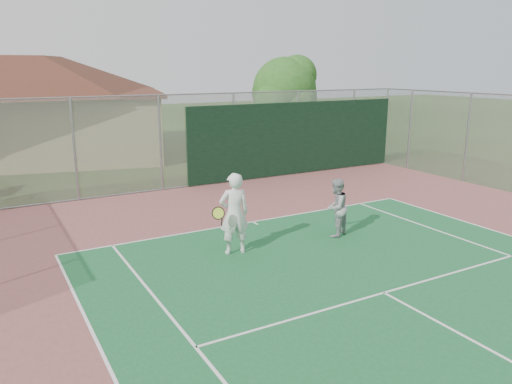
{
  "coord_description": "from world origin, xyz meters",
  "views": [
    {
      "loc": [
        -6.83,
        -0.42,
        4.46
      ],
      "look_at": [
        -0.5,
        10.79,
        1.23
      ],
      "focal_mm": 35.0,
      "sensor_mm": 36.0,
      "label": 1
    }
  ],
  "objects_px": {
    "tree": "(286,92)",
    "player_white_front": "(234,214)",
    "clubhouse": "(24,98)",
    "player_grey_back": "(336,208)"
  },
  "relations": [
    {
      "from": "tree",
      "to": "player_grey_back",
      "type": "relative_size",
      "value": 3.19
    },
    {
      "from": "clubhouse",
      "to": "player_white_front",
      "type": "bearing_deg",
      "value": -66.73
    },
    {
      "from": "tree",
      "to": "player_white_front",
      "type": "xyz_separation_m",
      "value": [
        -8.04,
        -10.23,
        -2.31
      ]
    },
    {
      "from": "clubhouse",
      "to": "player_grey_back",
      "type": "bearing_deg",
      "value": -57.52
    },
    {
      "from": "tree",
      "to": "player_white_front",
      "type": "height_order",
      "value": "tree"
    },
    {
      "from": "clubhouse",
      "to": "player_grey_back",
      "type": "relative_size",
      "value": 9.79
    },
    {
      "from": "clubhouse",
      "to": "player_grey_back",
      "type": "height_order",
      "value": "clubhouse"
    },
    {
      "from": "player_white_front",
      "to": "player_grey_back",
      "type": "distance_m",
      "value": 2.98
    },
    {
      "from": "tree",
      "to": "player_grey_back",
      "type": "bearing_deg",
      "value": -116.0
    },
    {
      "from": "player_white_front",
      "to": "clubhouse",
      "type": "bearing_deg",
      "value": -69.09
    }
  ]
}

